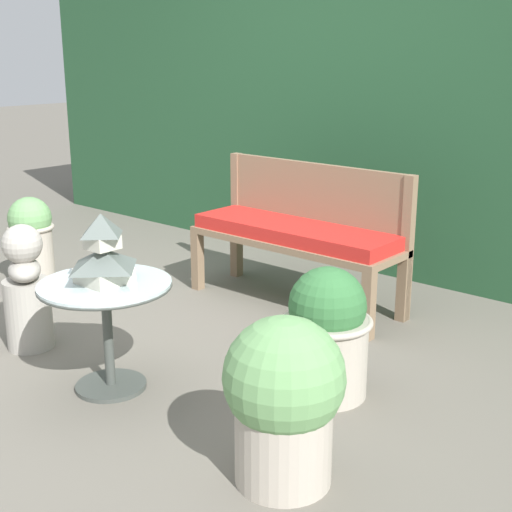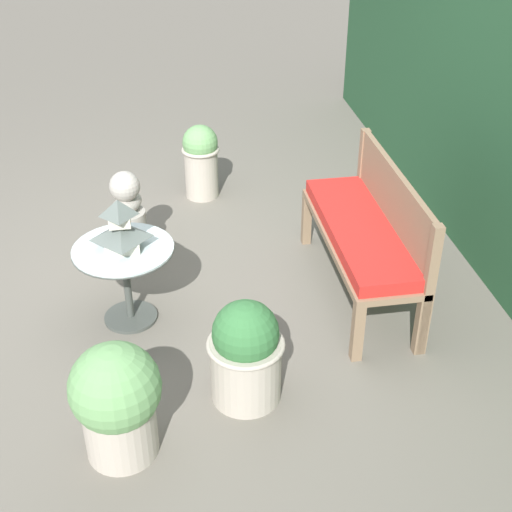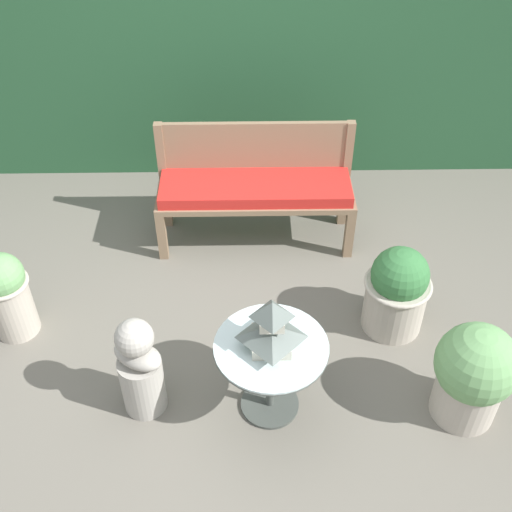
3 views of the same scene
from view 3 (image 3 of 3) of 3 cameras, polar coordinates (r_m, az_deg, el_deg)
The scene contains 10 objects.
ground at distance 3.82m, azimuth -3.33°, elevation -9.34°, with size 30.00×30.00×0.00m, color #666056.
foliage_hedge_back at distance 5.24m, azimuth -3.02°, elevation 19.71°, with size 6.40×0.98×2.01m, color #234C2D.
garden_bench at distance 4.35m, azimuth -0.06°, elevation 5.70°, with size 1.33×0.43×0.49m.
bench_backrest at distance 4.40m, azimuth -0.10°, elevation 9.13°, with size 1.33×0.06×0.83m.
patio_table at distance 3.32m, azimuth 1.33°, elevation -9.19°, with size 0.59×0.59×0.50m.
pagoda_birdhouse at distance 3.14m, azimuth 1.40°, elevation -6.42°, with size 0.26×0.26×0.31m.
garden_bust at distance 3.45m, azimuth -10.27°, elevation -9.83°, with size 0.32×0.28×0.65m.
potted_plant_table_near at distance 3.53m, azimuth 18.77°, elevation -9.86°, with size 0.43×0.43×0.62m.
potted_plant_bench_left at distance 4.03m, azimuth -21.30°, elevation -3.08°, with size 0.29×0.29×0.59m.
potted_plant_bench_right at distance 3.89m, azimuth 12.41°, elevation -3.02°, with size 0.40×0.40×0.59m.
Camera 3 is at (0.18, -2.40, 2.97)m, focal length 45.00 mm.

